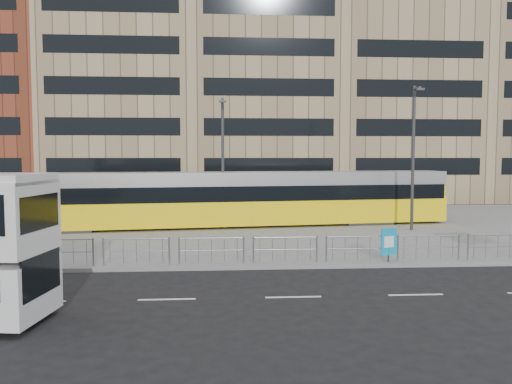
{
  "coord_description": "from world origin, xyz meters",
  "views": [
    {
      "loc": [
        -0.22,
        -19.52,
        4.46
      ],
      "look_at": [
        1.47,
        6.0,
        2.67
      ],
      "focal_mm": 35.0,
      "sensor_mm": 36.0,
      "label": 1
    }
  ],
  "objects": [
    {
      "name": "ground",
      "position": [
        0.0,
        0.0,
        0.0
      ],
      "size": [
        120.0,
        120.0,
        0.0
      ],
      "primitive_type": "plane",
      "color": "black",
      "rests_on": "ground"
    },
    {
      "name": "plaza",
      "position": [
        0.0,
        12.0,
        0.07
      ],
      "size": [
        64.0,
        24.0,
        0.15
      ],
      "primitive_type": "cube",
      "color": "slate",
      "rests_on": "ground"
    },
    {
      "name": "kerb",
      "position": [
        0.0,
        0.05,
        0.07
      ],
      "size": [
        64.0,
        0.25,
        0.17
      ],
      "primitive_type": "cube",
      "color": "gray",
      "rests_on": "ground"
    },
    {
      "name": "building_row",
      "position": [
        1.55,
        34.27,
        12.91
      ],
      "size": [
        70.4,
        18.4,
        31.2
      ],
      "color": "brown",
      "rests_on": "ground"
    },
    {
      "name": "pedestrian_barrier",
      "position": [
        2.0,
        0.5,
        0.98
      ],
      "size": [
        32.07,
        0.07,
        1.1
      ],
      "color": "gray",
      "rests_on": "plaza"
    },
    {
      "name": "road_markings",
      "position": [
        1.0,
        -4.0,
        0.01
      ],
      "size": [
        62.0,
        0.12,
        0.01
      ],
      "primitive_type": "cube",
      "color": "white",
      "rests_on": "ground"
    },
    {
      "name": "tram",
      "position": [
        -0.2,
        11.37,
        1.85
      ],
      "size": [
        28.93,
        6.26,
        3.4
      ],
      "rotation": [
        0.0,
        0.0,
        0.12
      ],
      "color": "yellow",
      "rests_on": "plaza"
    },
    {
      "name": "ad_panel",
      "position": [
        6.58,
        0.4,
        0.96
      ],
      "size": [
        0.73,
        0.27,
        1.39
      ],
      "rotation": [
        0.0,
        0.0,
        0.3
      ],
      "color": "#2D2D30",
      "rests_on": "plaza"
    },
    {
      "name": "lamp_post_west",
      "position": [
        -0.24,
        11.06,
        4.47
      ],
      "size": [
        0.45,
        1.04,
        7.9
      ],
      "color": "#2D2D30",
      "rests_on": "plaza"
    },
    {
      "name": "lamp_post_east",
      "position": [
        10.95,
        9.15,
        4.75
      ],
      "size": [
        0.45,
        1.04,
        8.46
      ],
      "color": "#2D2D30",
      "rests_on": "plaza"
    }
  ]
}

